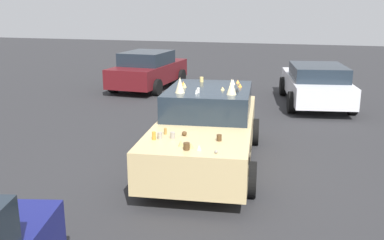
% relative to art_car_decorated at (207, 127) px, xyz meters
% --- Properties ---
extents(ground_plane, '(60.00, 60.00, 0.00)m').
position_rel_art_car_decorated_xyz_m(ground_plane, '(-0.09, -0.01, -0.74)').
color(ground_plane, '#2D2D30').
extents(art_car_decorated, '(4.85, 2.49, 1.80)m').
position_rel_art_car_decorated_xyz_m(art_car_decorated, '(0.00, 0.00, 0.00)').
color(art_car_decorated, '#D8BC7F').
rests_on(art_car_decorated, ground).
extents(parked_sedan_behind_left, '(4.66, 2.55, 1.33)m').
position_rel_art_car_decorated_xyz_m(parked_sedan_behind_left, '(6.23, -2.08, -0.05)').
color(parked_sedan_behind_left, white).
rests_on(parked_sedan_behind_left, ground).
extents(parked_sedan_row_back_center, '(4.22, 2.11, 1.45)m').
position_rel_art_car_decorated_xyz_m(parked_sedan_row_back_center, '(7.42, 4.23, -0.02)').
color(parked_sedan_row_back_center, '#5B1419').
rests_on(parked_sedan_row_back_center, ground).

